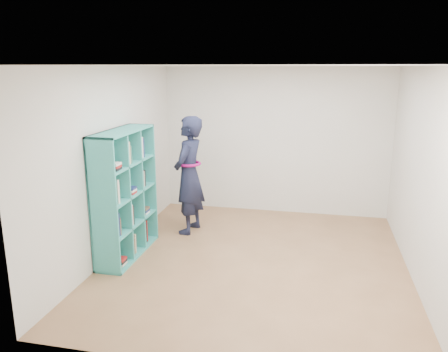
# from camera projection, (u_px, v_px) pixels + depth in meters

# --- Properties ---
(floor) EXTENTS (4.50, 4.50, 0.00)m
(floor) POSITION_uv_depth(u_px,v_px,m) (255.00, 262.00, 5.95)
(floor) COLOR brown
(floor) RESTS_ON ground
(ceiling) EXTENTS (4.50, 4.50, 0.00)m
(ceiling) POSITION_uv_depth(u_px,v_px,m) (259.00, 66.00, 5.32)
(ceiling) COLOR white
(ceiling) RESTS_ON wall_back
(wall_left) EXTENTS (0.02, 4.50, 2.60)m
(wall_left) POSITION_uv_depth(u_px,v_px,m) (114.00, 162.00, 6.05)
(wall_left) COLOR silver
(wall_left) RESTS_ON floor
(wall_right) EXTENTS (0.02, 4.50, 2.60)m
(wall_right) POSITION_uv_depth(u_px,v_px,m) (422.00, 177.00, 5.22)
(wall_right) COLOR silver
(wall_right) RESTS_ON floor
(wall_back) EXTENTS (4.00, 0.02, 2.60)m
(wall_back) POSITION_uv_depth(u_px,v_px,m) (275.00, 141.00, 7.77)
(wall_back) COLOR silver
(wall_back) RESTS_ON floor
(wall_front) EXTENTS (4.00, 0.02, 2.60)m
(wall_front) POSITION_uv_depth(u_px,v_px,m) (216.00, 231.00, 3.51)
(wall_front) COLOR silver
(wall_front) RESTS_ON floor
(bookshelf) EXTENTS (0.39, 1.33, 1.77)m
(bookshelf) POSITION_uv_depth(u_px,v_px,m) (123.00, 196.00, 6.00)
(bookshelf) COLOR teal
(bookshelf) RESTS_ON floor
(person) EXTENTS (0.52, 0.73, 1.86)m
(person) POSITION_uv_depth(u_px,v_px,m) (189.00, 175.00, 6.85)
(person) COLOR black
(person) RESTS_ON floor
(smartphone) EXTENTS (0.02, 0.10, 0.13)m
(smartphone) POSITION_uv_depth(u_px,v_px,m) (182.00, 166.00, 6.94)
(smartphone) COLOR silver
(smartphone) RESTS_ON person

